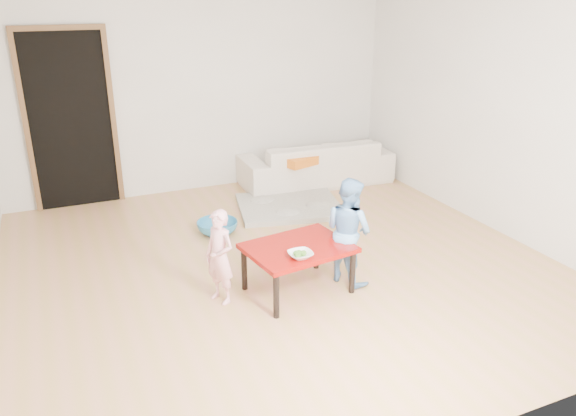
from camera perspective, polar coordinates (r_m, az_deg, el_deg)
floor at (r=5.43m, az=-0.85°, el=-5.70°), size 5.00×5.00×0.01m
back_wall at (r=7.31m, az=-8.74°, el=11.87°), size 5.00×0.02×2.60m
right_wall at (r=6.36m, az=20.61°, el=9.39°), size 0.02×5.00×2.60m
doorway at (r=7.10m, az=-21.22°, el=8.15°), size 1.02×0.08×2.11m
sofa at (r=7.61m, az=2.84°, el=4.68°), size 2.06×0.89×0.59m
cushion at (r=7.17m, az=0.97°, el=4.92°), size 0.52×0.49×0.11m
red_table at (r=4.88m, az=1.02°, el=-6.16°), size 0.95×0.76×0.43m
bowl at (r=4.57m, az=1.27°, el=-4.77°), size 0.20×0.20×0.05m
broccoli at (r=4.57m, az=1.27°, el=-4.73°), size 0.12×0.12×0.06m
child_pink at (r=4.68m, az=-6.94°, el=-4.96°), size 0.31×0.35×0.82m
child_blue at (r=4.98m, az=6.16°, el=-2.28°), size 0.49×0.56×0.97m
basin at (r=6.12m, az=-7.19°, el=-1.96°), size 0.44×0.44×0.14m
blanket at (r=6.76m, az=0.13°, el=0.17°), size 1.39×1.23×0.06m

